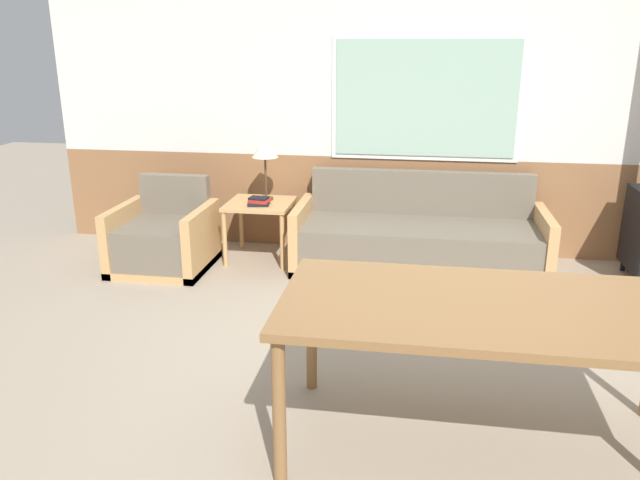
{
  "coord_description": "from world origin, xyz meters",
  "views": [
    {
      "loc": [
        -0.18,
        -3.0,
        1.87
      ],
      "look_at": [
        -0.86,
        1.18,
        0.52
      ],
      "focal_mm": 35.0,
      "sensor_mm": 36.0,
      "label": 1
    }
  ],
  "objects_px": {
    "dining_table": "(488,317)",
    "armchair": "(164,240)",
    "side_table": "(260,211)",
    "table_lamp": "(265,150)",
    "couch": "(419,242)"
  },
  "relations": [
    {
      "from": "armchair",
      "to": "side_table",
      "type": "relative_size",
      "value": 1.38
    },
    {
      "from": "couch",
      "to": "table_lamp",
      "type": "distance_m",
      "value": 1.55
    },
    {
      "from": "side_table",
      "to": "dining_table",
      "type": "bearing_deg",
      "value": -55.54
    },
    {
      "from": "dining_table",
      "to": "armchair",
      "type": "bearing_deg",
      "value": 139.19
    },
    {
      "from": "couch",
      "to": "armchair",
      "type": "xyz_separation_m",
      "value": [
        -2.16,
        -0.31,
        -0.0
      ]
    },
    {
      "from": "couch",
      "to": "armchair",
      "type": "height_order",
      "value": "couch"
    },
    {
      "from": "couch",
      "to": "table_lamp",
      "type": "relative_size",
      "value": 3.86
    },
    {
      "from": "side_table",
      "to": "table_lamp",
      "type": "distance_m",
      "value": 0.53
    },
    {
      "from": "armchair",
      "to": "table_lamp",
      "type": "relative_size",
      "value": 1.44
    },
    {
      "from": "armchair",
      "to": "side_table",
      "type": "xyz_separation_m",
      "value": [
        0.76,
        0.36,
        0.2
      ]
    },
    {
      "from": "armchair",
      "to": "couch",
      "type": "bearing_deg",
      "value": 5.92
    },
    {
      "from": "table_lamp",
      "to": "dining_table",
      "type": "xyz_separation_m",
      "value": [
        1.68,
        -2.6,
        -0.28
      ]
    },
    {
      "from": "couch",
      "to": "dining_table",
      "type": "distance_m",
      "value": 2.51
    },
    {
      "from": "armchair",
      "to": "table_lamp",
      "type": "height_order",
      "value": "table_lamp"
    },
    {
      "from": "table_lamp",
      "to": "side_table",
      "type": "bearing_deg",
      "value": -109.04
    }
  ]
}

